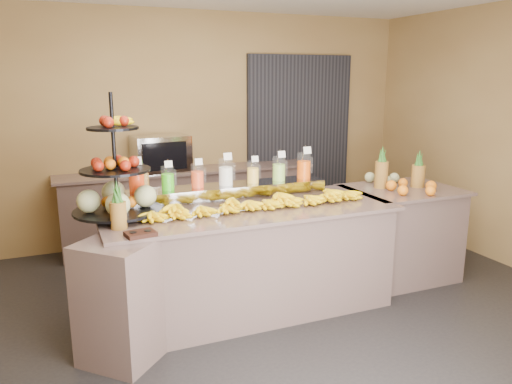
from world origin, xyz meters
TOP-DOWN VIEW (x-y plane):
  - ground at (0.00, 0.00)m, footprint 6.00×6.00m
  - room_envelope at (0.19, 0.79)m, footprint 6.04×5.02m
  - buffet_counter at (-0.12, 0.26)m, footprint 2.75×1.25m
  - right_counter at (1.70, 0.40)m, footprint 1.08×0.88m
  - back_ledge at (0.00, 2.25)m, footprint 3.10×0.55m
  - pitcher_tray at (-0.11, 0.58)m, footprint 1.85×0.30m
  - juice_pitcher_orange_a at (-0.89, 0.58)m, footprint 0.13×0.14m
  - juice_pitcher_green at (-0.63, 0.58)m, footprint 0.11×0.12m
  - juice_pitcher_orange_b at (-0.37, 0.58)m, footprint 0.11×0.12m
  - juice_pitcher_milk at (-0.11, 0.58)m, footprint 0.13×0.13m
  - juice_pitcher_lemon at (0.15, 0.58)m, footprint 0.11×0.11m
  - juice_pitcher_lime at (0.41, 0.58)m, footprint 0.12×0.13m
  - juice_pitcher_orange_c at (0.67, 0.58)m, footprint 0.13×0.14m
  - banana_heap at (0.05, 0.24)m, footprint 1.96×0.18m
  - fruit_stand at (-1.02, 0.42)m, footprint 0.73×0.73m
  - condiment_caddy at (-0.99, -0.13)m, footprint 0.22×0.18m
  - pineapple_left_a at (-1.11, 0.11)m, footprint 0.12×0.12m
  - pineapple_left_b at (-0.83, 0.75)m, footprint 0.15×0.15m
  - right_fruit_pile at (1.67, 0.34)m, footprint 0.51×0.48m
  - oven_warmer at (-0.33, 2.25)m, footprint 0.67×0.49m

SIDE VIEW (x-z plane):
  - ground at x=0.00m, z-range 0.00..0.00m
  - buffet_counter at x=-0.12m, z-range 0.00..0.93m
  - back_ledge at x=0.00m, z-range 0.00..0.93m
  - right_counter at x=1.70m, z-range 0.00..0.93m
  - condiment_caddy at x=-0.99m, z-range 0.93..0.96m
  - banana_heap at x=0.05m, z-range 0.91..1.08m
  - pitcher_tray at x=-0.11m, z-range 0.93..1.08m
  - right_fruit_pile at x=1.67m, z-range 0.88..1.15m
  - pineapple_left_a at x=-1.11m, z-range 0.88..1.24m
  - pineapple_left_b at x=-0.83m, z-range 0.88..1.31m
  - oven_warmer at x=-0.33m, z-range 0.93..1.35m
  - juice_pitcher_lemon at x=0.15m, z-range 1.04..1.30m
  - juice_pitcher_green at x=-0.63m, z-range 1.04..1.31m
  - juice_pitcher_orange_b at x=-0.37m, z-range 1.04..1.31m
  - fruit_stand at x=-1.02m, z-range 0.69..1.67m
  - juice_pitcher_lime at x=0.41m, z-range 1.03..1.33m
  - juice_pitcher_milk at x=-0.11m, z-range 1.03..1.34m
  - juice_pitcher_orange_c at x=0.67m, z-range 1.03..1.35m
  - juice_pitcher_orange_a at x=-0.89m, z-range 1.03..1.35m
  - room_envelope at x=0.19m, z-range 0.47..3.29m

